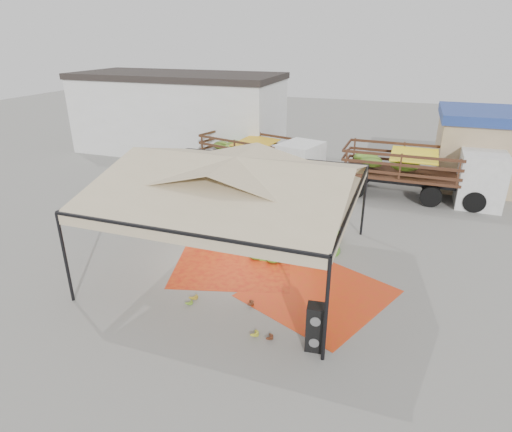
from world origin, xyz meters
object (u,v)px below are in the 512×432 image
(speaker_stack, at_px, (315,327))
(truck_right, at_px, (428,168))
(banana_heap, at_px, (284,229))
(vendor, at_px, (320,202))
(truck_left, at_px, (265,154))

(speaker_stack, relative_size, truck_right, 0.18)
(banana_heap, distance_m, vendor, 3.06)
(banana_heap, bearing_deg, speaker_stack, -66.34)
(banana_heap, height_order, vendor, vendor)
(banana_heap, distance_m, truck_left, 8.22)
(truck_left, xyz_separation_m, truck_right, (8.69, -0.16, 0.09))
(truck_left, bearing_deg, banana_heap, -49.90)
(vendor, bearing_deg, banana_heap, 73.29)
(banana_heap, xyz_separation_m, truck_right, (5.36, 7.30, 1.06))
(speaker_stack, bearing_deg, banana_heap, 106.74)
(banana_heap, bearing_deg, truck_right, 53.68)
(truck_left, bearing_deg, speaker_stack, -50.07)
(vendor, distance_m, truck_left, 6.22)
(speaker_stack, distance_m, truck_right, 13.51)
(vendor, bearing_deg, truck_left, -47.40)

